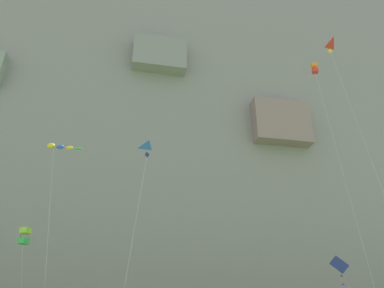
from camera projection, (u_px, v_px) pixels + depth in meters
cliff_face at (151, 121)px, 74.98m from camera, size 180.00×28.29×82.93m
kite_delta_high_left at (327, 56)px, 39.01m from camera, size 1.75×6.58×30.68m
kite_windsock_high_right at (59, 147)px, 38.87m from camera, size 3.82×3.09×21.18m
kite_delta_mid_left at (150, 163)px, 24.78m from camera, size 2.34×2.16×14.31m
kite_box_upper_right at (315, 70)px, 40.14m from camera, size 0.77×3.77×29.90m
kite_diamond_mid_right at (340, 267)px, 37.63m from camera, size 2.77×2.49×10.12m
kite_box_upper_left at (24, 236)px, 36.81m from camera, size 2.87×2.72×12.47m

